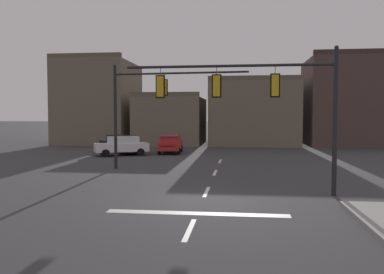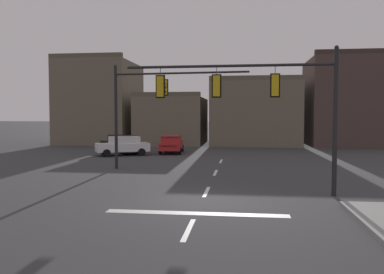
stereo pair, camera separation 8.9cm
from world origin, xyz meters
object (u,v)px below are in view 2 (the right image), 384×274
Objects in this scene: signal_mast_far_side at (154,98)px; car_lot_middle at (172,144)px; signal_mast_near_side at (261,95)px; car_lot_farside at (123,145)px; car_lot_nearside at (122,143)px.

car_lot_middle is (-0.87, 11.07, -3.63)m from signal_mast_far_side.
car_lot_farside is at bearing 125.03° from signal_mast_near_side.
signal_mast_far_side reaches higher than car_lot_farside.
car_lot_farside is at bearing -70.64° from car_lot_nearside.
signal_mast_near_side is at bearing -68.52° from car_lot_middle.
signal_mast_far_side reaches higher than car_lot_nearside.
signal_mast_far_side is 11.68m from car_lot_middle.
signal_mast_near_side is 1.92× the size of car_lot_farside.
signal_mast_far_side is 1.87× the size of car_lot_middle.
car_lot_nearside is at bearing 116.57° from signal_mast_far_side.
car_lot_nearside is 1.00× the size of car_lot_middle.
car_lot_farside is (-10.86, 15.50, -3.42)m from signal_mast_near_side.
signal_mast_near_side is 19.23m from car_lot_farside.
car_lot_middle is at bearing 35.64° from car_lot_farside.
signal_mast_near_side reaches higher than car_lot_nearside.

